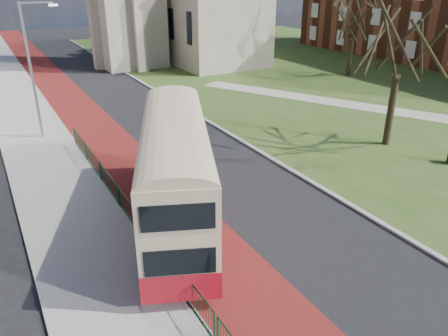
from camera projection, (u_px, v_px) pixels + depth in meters
ground at (262, 272)px, 15.27m from camera, size 160.00×160.00×0.00m
road_carriageway at (126, 116)px, 31.83m from camera, size 9.00×120.00×0.01m
bus_lane at (88, 122)px, 30.63m from camera, size 3.40×120.00×0.01m
pavement_west at (30, 130)px, 28.90m from camera, size 4.00×120.00×0.12m
kerb_west at (62, 125)px, 29.80m from camera, size 0.25×120.00×0.13m
kerb_east at (173, 101)px, 35.46m from camera, size 0.25×80.00×0.13m
grass_green at (353, 75)px, 44.38m from camera, size 40.00×80.00×0.04m
footpath at (412, 114)px, 32.14m from camera, size 18.84×32.82×0.03m
pedestrian_railing at (141, 228)px, 16.90m from camera, size 0.07×24.00×1.12m
streetlamp at (33, 65)px, 25.75m from camera, size 2.13×0.18×8.00m
bus at (176, 169)px, 17.16m from camera, size 6.32×10.71×4.42m
winter_tree_near at (407, 13)px, 23.51m from camera, size 8.51×8.51×10.86m
winter_tree_far at (355, 9)px, 41.76m from camera, size 7.51×7.51×9.14m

